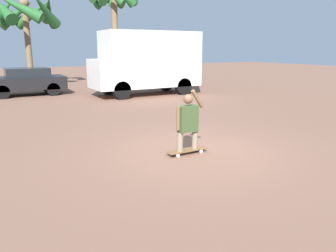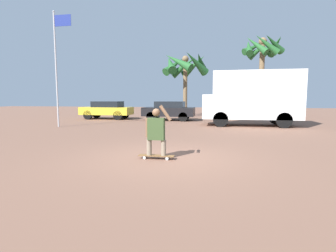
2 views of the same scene
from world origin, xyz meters
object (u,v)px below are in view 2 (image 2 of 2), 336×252
at_px(skateboard, 156,156).
at_px(parked_car_black, 169,110).
at_px(camper_van, 253,97).
at_px(palm_tree_center_background, 185,65).
at_px(parked_car_yellow, 107,109).
at_px(palm_tree_near_van, 263,50).
at_px(person_skateboarder, 156,130).
at_px(flagpole, 57,60).

distance_m(skateboard, parked_car_black, 12.57).
relative_size(camper_van, palm_tree_center_background, 0.99).
distance_m(parked_car_yellow, palm_tree_near_van, 15.34).
bearing_deg(palm_tree_near_van, person_skateboarder, -106.52).
relative_size(camper_van, parked_car_black, 1.47).
distance_m(person_skateboarder, parked_car_yellow, 14.52).
bearing_deg(parked_car_yellow, parked_car_black, -3.40).
xyz_separation_m(skateboard, camper_van, (3.73, 9.55, 1.68)).
xyz_separation_m(palm_tree_near_van, flagpole, (-13.10, -12.53, -2.28)).
bearing_deg(skateboard, palm_tree_center_background, 94.19).
relative_size(palm_tree_near_van, flagpole, 1.14).
relative_size(skateboard, flagpole, 0.15).
bearing_deg(camper_van, flagpole, -166.21).
bearing_deg(parked_car_yellow, skateboard, -61.11).
distance_m(parked_car_black, palm_tree_near_van, 11.63).
distance_m(person_skateboarder, palm_tree_near_van, 20.87).
distance_m(camper_van, palm_tree_near_van, 10.91).
bearing_deg(skateboard, parked_car_yellow, 118.89).
bearing_deg(flagpole, palm_tree_near_van, 43.74).
distance_m(parked_car_black, palm_tree_center_background, 5.51).
height_order(parked_car_yellow, palm_tree_near_van, palm_tree_near_van).
bearing_deg(parked_car_black, person_skateboarder, -81.24).
bearing_deg(skateboard, palm_tree_near_van, 73.49).
relative_size(camper_van, palm_tree_near_van, 0.75).
height_order(skateboard, flagpole, flagpole).
bearing_deg(flagpole, camper_van, 13.79).
height_order(camper_van, flagpole, flagpole).
bearing_deg(palm_tree_near_van, palm_tree_center_background, -156.63).
relative_size(camper_van, flagpole, 0.86).
distance_m(parked_car_yellow, flagpole, 6.63).
distance_m(skateboard, palm_tree_center_background, 17.00).
relative_size(camper_van, parked_car_yellow, 1.41).
bearing_deg(palm_tree_near_van, skateboard, -106.51).
bearing_deg(parked_car_black, skateboard, -81.24).
xyz_separation_m(camper_van, flagpole, (-11.08, -2.72, 2.05)).
relative_size(skateboard, camper_van, 0.18).
height_order(parked_car_black, parked_car_yellow, parked_car_black).
distance_m(parked_car_yellow, palm_tree_center_background, 7.84).
bearing_deg(skateboard, flagpole, 137.12).
distance_m(palm_tree_near_van, palm_tree_center_background, 7.72).
xyz_separation_m(skateboard, palm_tree_near_van, (5.74, 19.36, 6.01)).
bearing_deg(parked_car_black, palm_tree_near_van, 42.26).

